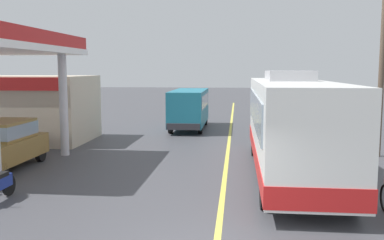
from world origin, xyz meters
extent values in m
plane|color=#424247|center=(0.00, 20.00, 0.00)|extent=(120.00, 120.00, 0.00)
cube|color=#D8CC4C|center=(0.00, 15.00, 0.00)|extent=(0.16, 50.00, 0.01)
cube|color=white|center=(2.30, 7.34, 1.88)|extent=(2.50, 11.00, 2.90)
cube|color=red|center=(2.30, 7.34, 0.77)|extent=(2.54, 11.04, 0.56)
cube|color=#8C9EAD|center=(2.30, 1.90, 2.42)|extent=(2.30, 0.10, 1.40)
cube|color=#8C9EAD|center=(1.03, 7.34, 2.33)|extent=(0.06, 9.35, 1.10)
cube|color=#8C9EAD|center=(3.57, 7.34, 2.33)|extent=(0.06, 9.35, 1.10)
cube|color=white|center=(2.30, 1.91, 3.12)|extent=(1.75, 0.08, 0.32)
cube|color=#B2B2B7|center=(2.30, 8.34, 3.51)|extent=(1.60, 2.80, 0.36)
cylinder|color=black|center=(1.20, 3.44, 0.50)|extent=(0.30, 1.00, 1.00)
cylinder|color=black|center=(3.40, 3.44, 0.50)|extent=(0.30, 1.00, 1.00)
cylinder|color=black|center=(1.20, 10.64, 0.50)|extent=(0.30, 1.00, 1.00)
cylinder|color=black|center=(3.40, 10.64, 0.50)|extent=(0.30, 1.00, 1.00)
cylinder|color=silver|center=(-7.07, 9.83, 2.30)|extent=(0.36, 0.36, 4.60)
cube|color=beige|center=(-10.77, 13.33, 1.70)|extent=(7.00, 4.40, 3.40)
cube|color=olive|center=(-8.29, 6.98, 0.72)|extent=(1.70, 4.20, 0.80)
cube|color=olive|center=(-8.29, 7.18, 1.47)|extent=(1.50, 2.31, 0.70)
cube|color=#8C9EAD|center=(-8.29, 7.18, 1.47)|extent=(1.53, 2.35, 0.49)
cylinder|color=black|center=(-7.54, 5.48, 0.32)|extent=(0.20, 0.64, 0.64)
cylinder|color=black|center=(-9.04, 8.48, 0.32)|extent=(0.20, 0.64, 0.64)
cylinder|color=black|center=(-7.54, 8.48, 0.32)|extent=(0.20, 0.64, 0.64)
cube|color=teal|center=(-2.60, 18.70, 1.39)|extent=(2.00, 6.00, 2.10)
cube|color=#8C9EAD|center=(-2.60, 18.70, 1.79)|extent=(2.04, 5.10, 0.80)
cube|color=#2D2D33|center=(-2.60, 15.65, 0.54)|extent=(1.90, 0.16, 0.36)
cylinder|color=black|center=(-3.48, 16.70, 0.38)|extent=(0.22, 0.76, 0.76)
cylinder|color=black|center=(-1.72, 16.70, 0.38)|extent=(0.22, 0.76, 0.76)
cylinder|color=black|center=(-3.48, 20.70, 0.38)|extent=(0.22, 0.76, 0.76)
cylinder|color=black|center=(-1.72, 20.70, 0.38)|extent=(0.22, 0.76, 0.76)
cylinder|color=black|center=(-6.33, 3.87, 0.30)|extent=(0.10, 0.60, 0.60)
cube|color=black|center=(-6.33, 3.42, 0.72)|extent=(0.24, 0.60, 0.12)
cylinder|color=brown|center=(6.45, 11.01, 4.27)|extent=(0.24, 0.24, 8.54)
camera|label=1|loc=(0.40, -7.88, 3.73)|focal=40.02mm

